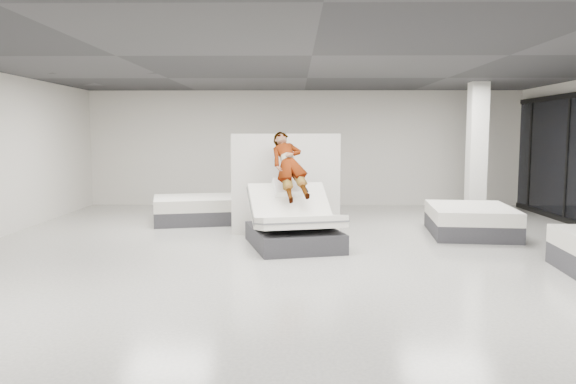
# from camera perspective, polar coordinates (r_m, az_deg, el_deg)

# --- Properties ---
(room) EXTENTS (14.00, 14.04, 3.20)m
(room) POSITION_cam_1_polar(r_m,az_deg,el_deg) (8.73, 2.41, 3.22)
(room) COLOR beige
(room) RESTS_ON ground
(hero_bed) EXTENTS (1.87, 2.21, 1.20)m
(hero_bed) POSITION_cam_1_polar(r_m,az_deg,el_deg) (10.02, 0.57, -3.53)
(hero_bed) COLOR #323237
(hero_bed) RESTS_ON floor
(person) EXTENTS (0.91, 1.53, 1.34)m
(person) POSITION_cam_1_polar(r_m,az_deg,el_deg) (10.23, 0.14, 1.34)
(person) COLOR slate
(person) RESTS_ON hero_bed
(remote) EXTENTS (0.08, 0.15, 0.08)m
(remote) POSITION_cam_1_polar(r_m,az_deg,el_deg) (9.96, 1.84, 0.20)
(remote) COLOR black
(remote) RESTS_ON person
(divider_panel) EXTENTS (2.20, 0.49, 2.01)m
(divider_panel) POSITION_cam_1_polar(r_m,az_deg,el_deg) (11.31, -0.17, 0.84)
(divider_panel) COLOR silver
(divider_panel) RESTS_ON floor
(flat_bed_right_far) EXTENTS (1.77, 2.23, 0.57)m
(flat_bed_right_far) POSITION_cam_1_polar(r_m,az_deg,el_deg) (11.82, 18.03, -2.75)
(flat_bed_right_far) COLOR #323237
(flat_bed_right_far) RESTS_ON floor
(flat_bed_left_far) EXTENTS (2.40, 2.01, 0.58)m
(flat_bed_left_far) POSITION_cam_1_polar(r_m,az_deg,el_deg) (12.98, -8.80, -1.75)
(flat_bed_left_far) COLOR #323237
(flat_bed_left_far) RESTS_ON floor
(column) EXTENTS (0.40, 0.40, 3.20)m
(column) POSITION_cam_1_polar(r_m,az_deg,el_deg) (13.89, 18.62, 3.94)
(column) COLOR white
(column) RESTS_ON floor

